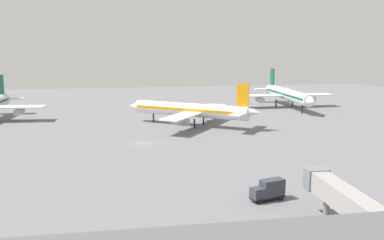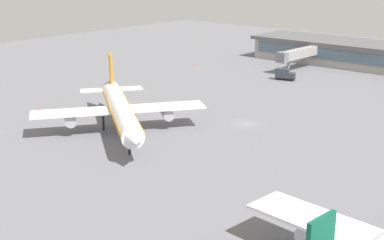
{
  "view_description": "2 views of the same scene",
  "coord_description": "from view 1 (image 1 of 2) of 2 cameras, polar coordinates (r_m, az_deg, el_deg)",
  "views": [
    {
      "loc": [
        -6.0,
        -105.6,
        24.35
      ],
      "look_at": [
        13.18,
        6.35,
        4.48
      ],
      "focal_mm": 40.61,
      "sensor_mm": 36.0,
      "label": 1
    },
    {
      "loc": [
        -64.9,
        93.03,
        34.14
      ],
      "look_at": [
        3.58,
        13.39,
        3.18
      ],
      "focal_mm": 51.94,
      "sensor_mm": 36.0,
      "label": 2
    }
  ],
  "objects": [
    {
      "name": "ground",
      "position": [
        108.54,
        -6.31,
        -3.1
      ],
      "size": [
        288.0,
        288.0,
        0.0
      ],
      "primitive_type": "plane",
      "color": "slate"
    },
    {
      "name": "airplane_at_gate",
      "position": [
        172.13,
        12.39,
        3.3
      ],
      "size": [
        37.3,
        46.7,
        14.25
      ],
      "rotation": [
        0.0,
        0.0,
        4.71
      ],
      "color": "white",
      "rests_on": "ground"
    },
    {
      "name": "airplane_taxiing",
      "position": [
        130.31,
        -0.04,
        1.32
      ],
      "size": [
        37.73,
        31.91,
        13.37
      ],
      "rotation": [
        0.0,
        0.0,
        2.52
      ],
      "color": "white",
      "rests_on": "ground"
    },
    {
      "name": "catering_truck",
      "position": [
        70.35,
        10.02,
        -9.02
      ],
      "size": [
        5.91,
        3.44,
        3.3
      ],
      "rotation": [
        0.0,
        0.0,
        3.43
      ],
      "color": "black",
      "rests_on": "ground"
    },
    {
      "name": "jet_bridge",
      "position": [
        58.7,
        19.33,
        -9.76
      ],
      "size": [
        3.34,
        19.89,
        6.74
      ],
      "rotation": [
        0.0,
        0.0,
        1.55
      ],
      "color": "#9E9993",
      "rests_on": "ground"
    },
    {
      "name": "safety_cone_near_gate",
      "position": [
        138.2,
        11.92,
        -0.31
      ],
      "size": [
        0.44,
        0.44,
        0.6
      ],
      "primitive_type": "cone",
      "color": "#EA590C",
      "rests_on": "ground"
    }
  ]
}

